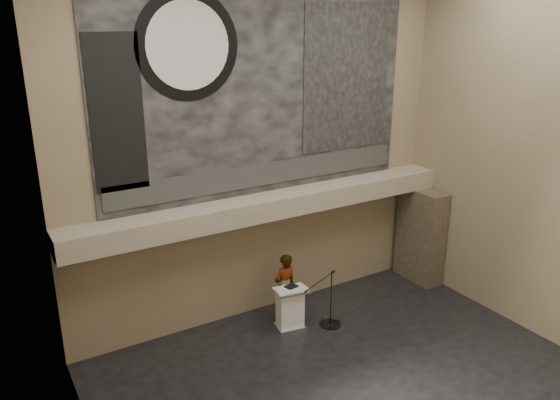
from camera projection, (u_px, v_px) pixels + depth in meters
floor at (360, 391)px, 11.18m from camera, size 10.00×10.00×0.00m
wall_back at (263, 149)px, 13.06m from camera, size 10.00×0.02×8.50m
wall_left at (85, 252)px, 7.38m from camera, size 0.02×8.00×8.50m
wall_right at (544, 158)px, 12.25m from camera, size 0.02×8.00×8.50m
soffit at (271, 205)px, 13.16m from camera, size 10.00×0.80×0.50m
sprinkler_left at (212, 229)px, 12.43m from camera, size 0.04×0.04×0.06m
sprinkler_right at (336, 204)px, 14.13m from camera, size 0.04×0.04×0.06m
banner at (263, 88)px, 12.58m from camera, size 8.00×0.05×5.00m
banner_text_strip at (265, 174)px, 13.20m from camera, size 7.76×0.02×0.55m
banner_clock_rim at (188, 45)px, 11.35m from camera, size 2.30×0.02×2.30m
banner_clock_face at (188, 46)px, 11.33m from camera, size 1.84×0.02×1.84m
banner_building_print at (347, 78)px, 13.68m from camera, size 2.60×0.02×3.60m
banner_brick_print at (117, 115)px, 10.98m from camera, size 1.10×0.02×3.20m
stone_pier at (420, 235)px, 15.57m from camera, size 0.60×1.40×2.70m
lectern at (290, 308)px, 13.25m from camera, size 0.85×0.67×1.14m
binder at (291, 287)px, 13.10m from camera, size 0.33×0.28×0.04m
papers at (288, 289)px, 13.01m from camera, size 0.22×0.28×0.00m
speaker_person at (285, 287)px, 13.58m from camera, size 0.68×0.48×1.76m
mic_stand at (330, 318)px, 13.46m from camera, size 1.34×0.73×1.47m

